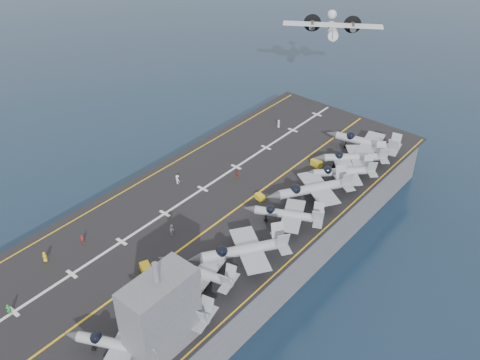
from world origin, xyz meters
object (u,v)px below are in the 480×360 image
Objects in this scene: fighter_jet_0 at (118,344)px; transport_plane at (332,31)px; island_superstructure at (160,307)px; tow_cart_a at (146,268)px.

fighter_jet_0 is 93.02m from transport_plane.
island_superstructure is 5.77× the size of tow_cart_a.
fighter_jet_0 is (-3.21, -5.05, -5.10)m from island_superstructure.
island_superstructure is 7.86m from fighter_jet_0.
transport_plane reaches higher than tow_cart_a.
transport_plane is at bearing 100.88° from tow_cart_a.
tow_cart_a is 78.82m from transport_plane.
island_superstructure reaches higher than tow_cart_a.
fighter_jet_0 is at bearing -122.45° from island_superstructure.
tow_cart_a is 0.09× the size of transport_plane.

